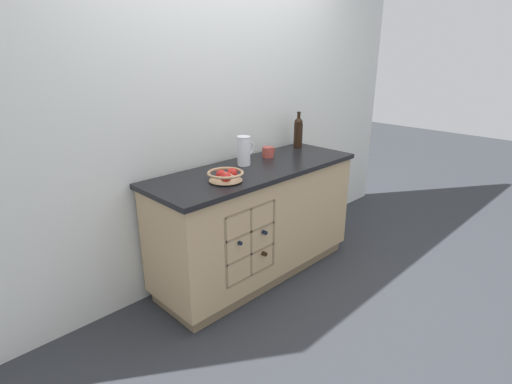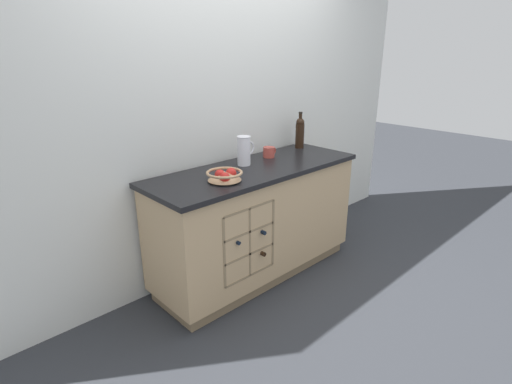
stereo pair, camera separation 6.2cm
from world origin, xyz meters
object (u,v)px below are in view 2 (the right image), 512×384
Objects in this scene: ceramic_mug at (269,152)px; standing_wine_bottle at (300,132)px; fruit_bowl at (225,175)px; white_pitcher at (244,150)px.

standing_wine_bottle is (0.42, 0.04, 0.10)m from ceramic_mug.
white_pitcher is at bearing 29.84° from fruit_bowl.
white_pitcher is 0.70× the size of standing_wine_bottle.
fruit_bowl is 0.69m from ceramic_mug.
standing_wine_bottle is at bearing 5.66° from white_pitcher.
standing_wine_bottle reaches higher than ceramic_mug.
fruit_bowl is 1.11m from standing_wine_bottle.
ceramic_mug is (0.65, 0.23, -0.00)m from fruit_bowl.
ceramic_mug is at bearing -174.55° from standing_wine_bottle.
fruit_bowl is at bearing -160.15° from ceramic_mug.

